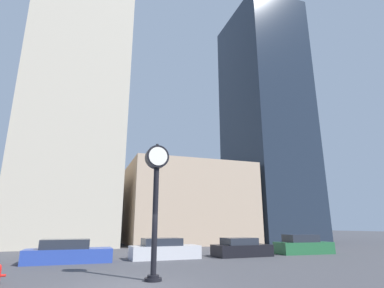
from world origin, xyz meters
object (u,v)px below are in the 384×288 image
street_clock (156,187)px  car_black (241,248)px  car_blue (68,253)px  car_green (303,246)px  car_silver (164,250)px

street_clock → car_black: street_clock is taller
car_blue → car_green: size_ratio=1.10×
car_blue → car_green: car_green is taller
car_silver → car_green: bearing=-2.6°
car_green → car_blue: bearing=-176.5°
street_clock → car_blue: street_clock is taller
car_black → car_green: car_green is taller
car_blue → car_black: (11.17, -0.03, -0.02)m
street_clock → car_black: size_ratio=1.35×
car_blue → car_black: car_blue is taller
street_clock → car_blue: (-3.39, 7.29, -3.07)m
street_clock → car_blue: bearing=114.9°
car_black → car_silver: bearing=175.3°
car_blue → car_green: bearing=0.7°
car_silver → car_green: size_ratio=1.03×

